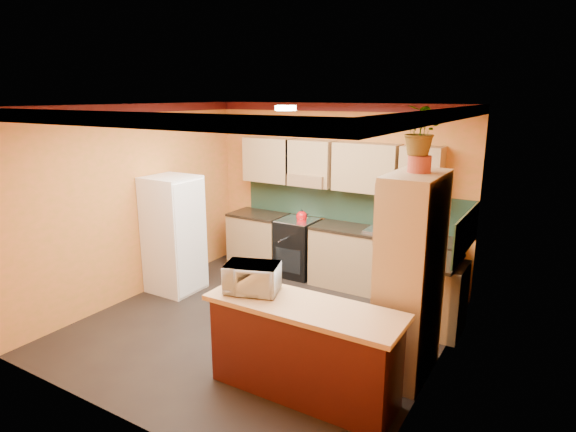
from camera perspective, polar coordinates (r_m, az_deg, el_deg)
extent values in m
plane|color=black|center=(6.19, -3.22, -12.94)|extent=(4.20, 4.20, 0.00)
cube|color=white|center=(5.51, -3.61, 12.93)|extent=(4.20, 4.20, 0.04)
cube|color=orange|center=(7.48, 5.71, 2.80)|extent=(4.20, 0.04, 2.70)
cube|color=orange|center=(4.22, -19.80, -7.06)|extent=(4.20, 0.04, 2.70)
cube|color=orange|center=(7.07, -17.61, 1.53)|extent=(0.04, 4.20, 2.70)
cube|color=orange|center=(4.88, 17.49, -4.02)|extent=(0.04, 4.20, 2.70)
cube|color=#1C3325|center=(7.40, 7.38, 1.33)|extent=(3.70, 0.02, 0.53)
cube|color=#1C3325|center=(6.24, 20.37, -1.89)|extent=(0.02, 1.40, 0.53)
cube|color=tan|center=(7.21, 5.93, 6.00)|extent=(3.10, 0.34, 0.70)
cylinder|color=white|center=(6.01, -0.29, 12.68)|extent=(0.26, 0.26, 0.06)
cube|color=tan|center=(7.41, 5.35, -4.61)|extent=(3.65, 0.60, 0.88)
cube|color=black|center=(7.27, 5.43, -1.17)|extent=(3.65, 0.62, 0.04)
cube|color=black|center=(7.68, 1.14, -3.74)|extent=(0.58, 0.58, 0.91)
cube|color=silver|center=(6.98, 11.18, -1.75)|extent=(0.48, 0.40, 0.03)
cube|color=tan|center=(6.18, 16.42, -9.06)|extent=(0.60, 0.80, 0.88)
cube|color=black|center=(6.02, 16.73, -5.03)|extent=(0.62, 0.80, 0.04)
cube|color=white|center=(7.17, -13.40, -2.14)|extent=(0.68, 0.66, 1.70)
cube|color=tan|center=(4.99, 14.30, -7.04)|extent=(0.48, 0.90, 2.10)
cylinder|color=#A13A27|center=(4.76, 15.31, 5.97)|extent=(0.22, 0.22, 0.16)
imported|color=tan|center=(4.72, 15.55, 9.72)|extent=(0.52, 0.49, 0.47)
cube|color=#451110|center=(4.76, 1.81, -15.79)|extent=(1.80, 0.55, 0.88)
cube|color=tan|center=(4.55, 1.86, -10.71)|extent=(1.90, 0.65, 0.05)
imported|color=white|center=(4.77, -4.28, -7.33)|extent=(0.61, 0.50, 0.29)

